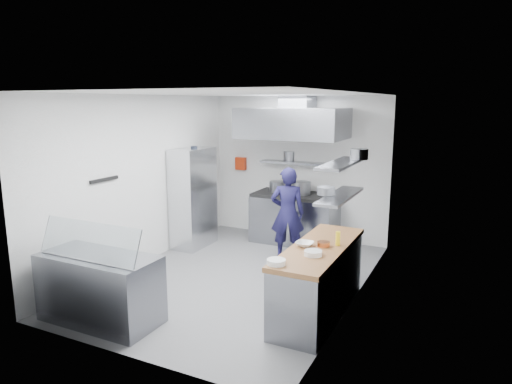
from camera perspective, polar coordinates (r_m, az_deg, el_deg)
The scene contains 34 objects.
floor at distance 7.22m, azimuth -2.12°, elevation -10.63°, with size 5.00×5.00×0.00m, color #5A5A5C.
ceiling at distance 6.70m, azimuth -2.30°, elevation 12.20°, with size 5.00×5.00×0.00m, color silver.
wall_back at distance 9.07m, azimuth 5.27°, elevation 3.02°, with size 3.60×0.02×2.80m, color white.
wall_front at distance 4.82m, azimuth -16.41°, elevation -4.68°, with size 3.60×0.02×2.80m, color white.
wall_left at distance 7.82m, azimuth -13.92°, elevation 1.43°, with size 5.00×0.02×2.80m, color white.
wall_right at distance 6.19m, azimuth 12.64°, elevation -1.02°, with size 5.00×0.02×2.80m, color white.
gas_range at distance 8.86m, azimuth 4.85°, elevation -3.44°, with size 1.60×0.80×0.90m, color gray.
cooktop at distance 8.75m, azimuth 4.90°, elevation -0.40°, with size 1.57×0.78×0.06m, color black.
stock_pot_left at distance 8.92m, azimuth 2.64°, elevation 0.71°, with size 0.31×0.31×0.20m, color slate.
stock_pot_mid at distance 8.69m, azimuth 5.67°, elevation 0.51°, with size 0.36×0.36×0.24m, color slate.
over_range_shelf at distance 8.87m, azimuth 5.52°, elevation 3.62°, with size 1.60×0.30×0.04m, color gray.
shelf_pot_a at distance 9.18m, azimuth 4.30°, elevation 4.58°, with size 0.27×0.27×0.18m, color slate.
extractor_hood at distance 8.42m, azimuth 4.62°, elevation 8.56°, with size 1.90×1.15×0.55m, color gray.
hood_duct at distance 8.62m, azimuth 5.22°, elevation 11.14°, with size 0.55×0.55×0.24m, color slate.
red_firebox at distance 9.53m, azimuth -1.91°, elevation 3.58°, with size 0.22×0.10×0.26m, color #B82D0E.
chef at distance 7.86m, azimuth 3.96°, elevation -2.66°, with size 0.59×0.38×1.60m, color #151339.
wire_rack at distance 8.59m, azimuth -7.85°, elevation -0.72°, with size 0.50×0.90×1.85m, color silver.
rack_bin_a at distance 8.54m, azimuth -8.15°, elevation -1.65°, with size 0.14×0.18×0.16m, color white.
rack_bin_b at distance 8.80m, azimuth -6.65°, elevation 2.09°, with size 0.14×0.17×0.15m, color yellow.
rack_jar at distance 8.42m, azimuth -7.74°, elevation 5.08°, with size 0.12×0.12×0.18m, color black.
knife_strip at distance 7.12m, azimuth -18.44°, elevation 1.48°, with size 0.04×0.55×0.05m, color black.
prep_counter_base at distance 6.01m, azimuth 7.84°, elevation -11.03°, with size 0.62×2.00×0.84m, color gray.
prep_counter_top at distance 5.85m, azimuth 7.96°, elevation -6.95°, with size 0.65×2.04×0.06m, color #9B643A.
plate_stack_a at distance 5.14m, azimuth 2.55°, elevation -8.73°, with size 0.21×0.21×0.06m, color white.
plate_stack_b at distance 5.47m, azimuth 7.15°, elevation -7.58°, with size 0.21×0.21×0.06m, color white.
copper_pan at distance 5.82m, azimuth 8.43°, elevation -6.45°, with size 0.16×0.16×0.06m, color #CC6E39.
squeeze_bottle at distance 5.87m, azimuth 10.20°, elevation -5.74°, with size 0.06×0.06×0.18m, color yellow.
mixing_bowl at distance 5.80m, azimuth 6.10°, elevation -6.48°, with size 0.23×0.23×0.06m, color white.
wall_shelf_lower at distance 5.93m, azimuth 10.50°, elevation -0.50°, with size 0.30×1.30×0.04m, color gray.
wall_shelf_upper at distance 5.86m, azimuth 10.64°, elevation 3.53°, with size 0.30×1.30×0.04m, color gray.
shelf_pot_c at distance 5.87m, azimuth 8.75°, elevation 0.15°, with size 0.23×0.23×0.10m, color slate.
shelf_pot_d at distance 6.15m, azimuth 12.78°, elevation 4.65°, with size 0.23×0.23×0.14m, color slate.
display_case at distance 6.05m, azimuth -18.89°, elevation -11.33°, with size 1.50×0.70×0.85m, color gray.
display_glass at distance 5.76m, azimuth -20.14°, elevation -5.75°, with size 1.47×0.02×0.45m, color silver.
Camera 1 is at (3.17, -5.90, 2.68)m, focal length 32.00 mm.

